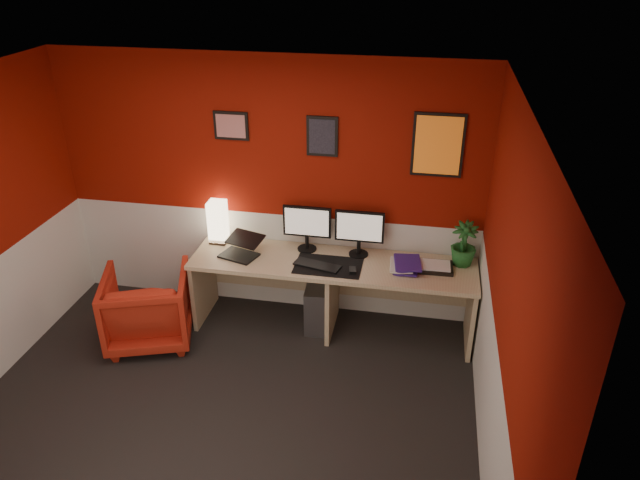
{
  "coord_description": "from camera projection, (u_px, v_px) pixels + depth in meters",
  "views": [
    {
      "loc": [
        1.43,
        -3.24,
        3.4
      ],
      "look_at": [
        0.6,
        1.21,
        1.05
      ],
      "focal_mm": 33.39,
      "sensor_mm": 36.0,
      "label": 1
    }
  ],
  "objects": [
    {
      "name": "wainscot_right",
      "position": [
        488.0,
        408.0,
        4.07
      ],
      "size": [
        0.01,
        3.5,
        1.0
      ],
      "primitive_type": "cube",
      "color": "silver",
      "rests_on": "ground"
    },
    {
      "name": "shoji_lamp",
      "position": [
        218.0,
        223.0,
        5.67
      ],
      "size": [
        0.16,
        0.16,
        0.4
      ],
      "primitive_type": "cube",
      "color": "#FFE5B2",
      "rests_on": "desk"
    },
    {
      "name": "art_center",
      "position": [
        322.0,
        136.0,
        5.22
      ],
      "size": [
        0.28,
        0.02,
        0.36
      ],
      "primitive_type": "cube",
      "color": "black",
      "rests_on": "wall_back"
    },
    {
      "name": "ceiling",
      "position": [
        181.0,
        105.0,
        3.47
      ],
      "size": [
        4.0,
        3.5,
        0.01
      ],
      "primitive_type": "cube",
      "color": "white",
      "rests_on": "ground"
    },
    {
      "name": "book_bottom",
      "position": [
        395.0,
        267.0,
        5.3
      ],
      "size": [
        0.23,
        0.3,
        0.03
      ],
      "primitive_type": "imported",
      "rotation": [
        0.0,
        0.0,
        -0.06
      ],
      "color": "navy",
      "rests_on": "desk"
    },
    {
      "name": "keyboard",
      "position": [
        317.0,
        265.0,
        5.32
      ],
      "size": [
        0.44,
        0.23,
        0.02
      ],
      "primitive_type": "cube",
      "rotation": [
        0.0,
        0.0,
        -0.24
      ],
      "color": "black",
      "rests_on": "desk_mat"
    },
    {
      "name": "potted_plant",
      "position": [
        464.0,
        244.0,
        5.28
      ],
      "size": [
        0.27,
        0.27,
        0.41
      ],
      "primitive_type": "imported",
      "rotation": [
        0.0,
        0.0,
        -0.21
      ],
      "color": "#19591E",
      "rests_on": "desk"
    },
    {
      "name": "desk_mat",
      "position": [
        328.0,
        266.0,
        5.34
      ],
      "size": [
        0.6,
        0.38,
        0.01
      ],
      "primitive_type": "cube",
      "color": "black",
      "rests_on": "desk"
    },
    {
      "name": "mouse",
      "position": [
        353.0,
        270.0,
        5.23
      ],
      "size": [
        0.08,
        0.11,
        0.03
      ],
      "primitive_type": "cube",
      "rotation": [
        0.0,
        0.0,
        0.17
      ],
      "color": "black",
      "rests_on": "desk_mat"
    },
    {
      "name": "ground",
      "position": [
        216.0,
        423.0,
        4.63
      ],
      "size": [
        4.0,
        3.5,
        0.01
      ],
      "primitive_type": "cube",
      "color": "black",
      "rests_on": "ground"
    },
    {
      "name": "desk",
      "position": [
        332.0,
        296.0,
        5.57
      ],
      "size": [
        2.6,
        0.65,
        0.73
      ],
      "primitive_type": "cube",
      "color": "tan",
      "rests_on": "ground"
    },
    {
      "name": "wall_back",
      "position": [
        268.0,
        189.0,
        5.58
      ],
      "size": [
        4.0,
        0.01,
        2.5
      ],
      "primitive_type": "cube",
      "color": "maroon",
      "rests_on": "ground"
    },
    {
      "name": "zen_tray",
      "position": [
        433.0,
        267.0,
        5.29
      ],
      "size": [
        0.36,
        0.26,
        0.03
      ],
      "primitive_type": "cube",
      "rotation": [
        0.0,
        0.0,
        0.02
      ],
      "color": "black",
      "rests_on": "desk"
    },
    {
      "name": "wainscot_back",
      "position": [
        271.0,
        259.0,
        5.92
      ],
      "size": [
        4.0,
        0.01,
        1.0
      ],
      "primitive_type": "cube",
      "color": "silver",
      "rests_on": "ground"
    },
    {
      "name": "book_top",
      "position": [
        395.0,
        263.0,
        5.26
      ],
      "size": [
        0.27,
        0.33,
        0.03
      ],
      "primitive_type": "imported",
      "rotation": [
        0.0,
        0.0,
        0.12
      ],
      "color": "navy",
      "rests_on": "book_middle"
    },
    {
      "name": "art_left",
      "position": [
        231.0,
        126.0,
        5.34
      ],
      "size": [
        0.32,
        0.02,
        0.26
      ],
      "primitive_type": "cube",
      "color": "red",
      "rests_on": "wall_back"
    },
    {
      "name": "pc_tower",
      "position": [
        317.0,
        304.0,
        5.7
      ],
      "size": [
        0.23,
        0.46,
        0.45
      ],
      "primitive_type": "cube",
      "rotation": [
        0.0,
        0.0,
        0.07
      ],
      "color": "#99999E",
      "rests_on": "ground"
    },
    {
      "name": "monitor_right",
      "position": [
        359.0,
        227.0,
        5.39
      ],
      "size": [
        0.45,
        0.06,
        0.58
      ],
      "primitive_type": "cube",
      "color": "black",
      "rests_on": "desk"
    },
    {
      "name": "book_middle",
      "position": [
        390.0,
        265.0,
        5.28
      ],
      "size": [
        0.22,
        0.29,
        0.02
      ],
      "primitive_type": "imported",
      "rotation": [
        0.0,
        0.0,
        0.05
      ],
      "color": "silver",
      "rests_on": "book_bottom"
    },
    {
      "name": "monitor_left",
      "position": [
        307.0,
        222.0,
        5.48
      ],
      "size": [
        0.45,
        0.06,
        0.58
      ],
      "primitive_type": "cube",
      "color": "black",
      "rests_on": "desk"
    },
    {
      "name": "laptop",
      "position": [
        238.0,
        246.0,
        5.45
      ],
      "size": [
        0.38,
        0.32,
        0.22
      ],
      "primitive_type": "cube",
      "rotation": [
        0.0,
        0.0,
        -0.3
      ],
      "color": "black",
      "rests_on": "desk"
    },
    {
      "name": "armchair",
      "position": [
        148.0,
        307.0,
        5.44
      ],
      "size": [
        0.94,
        0.96,
        0.69
      ],
      "primitive_type": "imported",
      "rotation": [
        0.0,
        0.0,
        3.46
      ],
      "color": "#B62816",
      "rests_on": "ground"
    },
    {
      "name": "art_right",
      "position": [
        438.0,
        145.0,
        5.07
      ],
      "size": [
        0.44,
        0.02,
        0.56
      ],
      "primitive_type": "cube",
      "color": "orange",
      "rests_on": "wall_back"
    },
    {
      "name": "wall_right",
      "position": [
        504.0,
        318.0,
        3.72
      ],
      "size": [
        0.01,
        3.5,
        2.5
      ],
      "primitive_type": "cube",
      "color": "maroon",
      "rests_on": "ground"
    }
  ]
}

